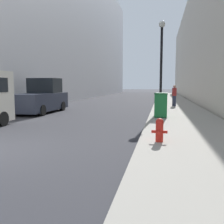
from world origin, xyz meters
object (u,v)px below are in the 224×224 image
(fire_hydrant, at_px, (159,129))
(pickup_truck, at_px, (40,98))
(trash_bin, at_px, (161,105))
(pedestrian_on_sidewalk, at_px, (174,96))
(lamppost, at_px, (161,61))

(fire_hydrant, distance_m, pickup_truck, 10.84)
(pickup_truck, bearing_deg, trash_bin, -15.23)
(fire_hydrant, xyz_separation_m, pedestrian_on_sidewalk, (1.01, 12.83, 0.46))
(fire_hydrant, height_order, pickup_truck, pickup_truck)
(pickup_truck, bearing_deg, pedestrian_on_sidewalk, 30.83)
(lamppost, relative_size, pickup_truck, 1.14)
(trash_bin, height_order, pedestrian_on_sidewalk, pedestrian_on_sidewalk)
(pickup_truck, bearing_deg, fire_hydrant, -44.99)
(trash_bin, bearing_deg, pickup_truck, 164.77)
(lamppost, bearing_deg, pickup_truck, -171.93)
(trash_bin, distance_m, pickup_truck, 7.95)
(trash_bin, xyz_separation_m, pedestrian_on_sidewalk, (1.00, 7.26, 0.18))
(fire_hydrant, relative_size, trash_bin, 0.55)
(fire_hydrant, relative_size, pickup_truck, 0.14)
(fire_hydrant, height_order, trash_bin, trash_bin)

